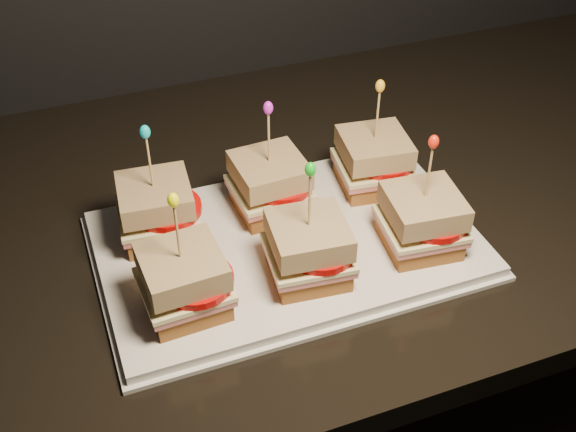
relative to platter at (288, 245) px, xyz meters
name	(u,v)px	position (x,y,z in m)	size (l,w,h in m)	color
granite_slab	(44,263)	(-0.29, 0.10, -0.03)	(2.18, 0.72, 0.04)	black
platter	(288,245)	(0.00, 0.00, 0.00)	(0.45, 0.28, 0.02)	silver
platter_rim	(288,248)	(0.00, 0.00, -0.01)	(0.47, 0.29, 0.01)	silver
sandwich_0_bread_bot	(159,227)	(-0.14, 0.07, 0.02)	(0.08, 0.08, 0.02)	brown
sandwich_0_ham	(158,217)	(-0.14, 0.07, 0.04)	(0.09, 0.09, 0.01)	#B75E56
sandwich_0_cheese	(157,213)	(-0.14, 0.07, 0.04)	(0.09, 0.09, 0.01)	beige
sandwich_0_tomato	(167,209)	(-0.13, 0.06, 0.05)	(0.08, 0.08, 0.01)	#B80906
sandwich_0_bread_top	(155,195)	(-0.14, 0.07, 0.07)	(0.08, 0.08, 0.03)	#5C3212
sandwich_0_pick	(150,165)	(-0.14, 0.07, 0.11)	(0.00, 0.00, 0.09)	tan
sandwich_0_frill	(145,132)	(-0.14, 0.07, 0.16)	(0.01, 0.01, 0.02)	#0DB1B3
sandwich_1_bread_bot	(270,201)	(0.00, 0.07, 0.02)	(0.08, 0.08, 0.02)	brown
sandwich_1_ham	(270,191)	(0.00, 0.07, 0.04)	(0.09, 0.09, 0.01)	#B75E56
sandwich_1_cheese	(270,187)	(0.00, 0.07, 0.04)	(0.09, 0.09, 0.01)	beige
sandwich_1_tomato	(280,183)	(0.01, 0.06, 0.05)	(0.08, 0.08, 0.01)	#B80906
sandwich_1_bread_top	(269,170)	(0.00, 0.07, 0.07)	(0.08, 0.08, 0.03)	#5C3212
sandwich_1_pick	(269,140)	(0.00, 0.07, 0.11)	(0.00, 0.00, 0.09)	tan
sandwich_1_frill	(268,108)	(0.00, 0.07, 0.16)	(0.01, 0.01, 0.02)	#C71ECD
sandwich_2_bread_bot	(372,177)	(0.14, 0.07, 0.02)	(0.08, 0.08, 0.02)	brown
sandwich_2_ham	(373,168)	(0.14, 0.07, 0.04)	(0.09, 0.09, 0.01)	#B75E56
sandwich_2_cheese	(373,164)	(0.14, 0.07, 0.04)	(0.09, 0.09, 0.01)	beige
sandwich_2_tomato	(384,160)	(0.16, 0.06, 0.05)	(0.08, 0.08, 0.01)	#B80906
sandwich_2_bread_top	(375,147)	(0.14, 0.07, 0.07)	(0.08, 0.08, 0.03)	#5C3212
sandwich_2_pick	(377,118)	(0.14, 0.07, 0.11)	(0.00, 0.00, 0.09)	tan
sandwich_2_frill	(380,86)	(0.14, 0.07, 0.16)	(0.01, 0.01, 0.02)	gold
sandwich_3_bread_bot	(186,299)	(-0.14, -0.07, 0.02)	(0.08, 0.08, 0.02)	brown
sandwich_3_ham	(185,289)	(-0.14, -0.07, 0.04)	(0.09, 0.09, 0.01)	#B75E56
sandwich_3_cheese	(184,284)	(-0.14, -0.07, 0.04)	(0.09, 0.09, 0.01)	beige
sandwich_3_tomato	(196,280)	(-0.13, -0.07, 0.05)	(0.08, 0.08, 0.01)	#B80906
sandwich_3_bread_top	(182,267)	(-0.14, -0.07, 0.07)	(0.08, 0.08, 0.03)	#5C3212
sandwich_3_pick	(178,235)	(-0.14, -0.07, 0.11)	(0.00, 0.00, 0.09)	tan
sandwich_3_frill	(173,200)	(-0.14, -0.07, 0.16)	(0.01, 0.01, 0.02)	#EAF309
sandwich_4_bread_bot	(308,267)	(0.00, -0.07, 0.02)	(0.08, 0.08, 0.02)	brown
sandwich_4_ham	(308,257)	(0.00, -0.07, 0.04)	(0.09, 0.09, 0.01)	#B75E56
sandwich_4_cheese	(308,252)	(0.00, -0.07, 0.04)	(0.09, 0.09, 0.01)	beige
sandwich_4_tomato	(320,248)	(0.01, -0.07, 0.05)	(0.08, 0.08, 0.01)	#B80906
sandwich_4_bread_top	(309,235)	(0.00, -0.07, 0.07)	(0.08, 0.08, 0.03)	#5C3212
sandwich_4_pick	(310,204)	(0.00, -0.07, 0.11)	(0.00, 0.00, 0.09)	tan
sandwich_4_frill	(310,169)	(0.00, -0.07, 0.16)	(0.01, 0.01, 0.02)	#16AE19
sandwich_5_bread_bot	(419,237)	(0.14, -0.07, 0.02)	(0.08, 0.08, 0.02)	brown
sandwich_5_ham	(420,228)	(0.14, -0.07, 0.04)	(0.09, 0.09, 0.01)	#B75E56
sandwich_5_cheese	(421,223)	(0.14, -0.07, 0.04)	(0.09, 0.09, 0.01)	beige
sandwich_5_tomato	(433,219)	(0.16, -0.07, 0.05)	(0.08, 0.08, 0.01)	#B80906
sandwich_5_bread_top	(424,206)	(0.14, -0.07, 0.07)	(0.08, 0.08, 0.03)	#5C3212
sandwich_5_pick	(429,175)	(0.14, -0.07, 0.11)	(0.00, 0.00, 0.09)	tan
sandwich_5_frill	(434,142)	(0.14, -0.07, 0.16)	(0.01, 0.01, 0.02)	red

